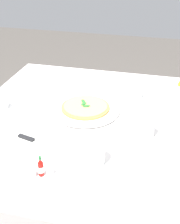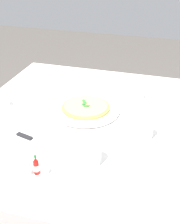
{
  "view_description": "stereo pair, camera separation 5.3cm",
  "coord_description": "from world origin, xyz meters",
  "px_view_note": "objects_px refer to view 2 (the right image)",
  "views": [
    {
      "loc": [
        -0.27,
        1.17,
        1.47
      ],
      "look_at": [
        0.03,
        -0.03,
        0.75
      ],
      "focal_mm": 49.04,
      "sensor_mm": 36.0,
      "label": 1
    },
    {
      "loc": [
        -0.32,
        1.16,
        1.47
      ],
      "look_at": [
        0.03,
        -0.03,
        0.75
      ],
      "focal_mm": 49.04,
      "sensor_mm": 36.0,
      "label": 2
    }
  ],
  "objects_px": {
    "pizza": "(86,107)",
    "dinner_knife": "(15,133)",
    "water_glass_far_right": "(91,152)",
    "hot_sauce_bottle": "(36,166)",
    "pizza_plate": "(86,109)",
    "pepper_shaker": "(45,168)",
    "coffee_cup_back_corner": "(2,102)",
    "coffee_cup_right_edge": "(137,94)",
    "salt_shaker": "(28,168)",
    "water_glass_near_right": "(145,127)",
    "napkin_folded": "(16,136)"
  },
  "relations": [
    {
      "from": "pizza",
      "to": "dinner_knife",
      "type": "height_order",
      "value": "pizza"
    },
    {
      "from": "water_glass_far_right",
      "to": "hot_sauce_bottle",
      "type": "height_order",
      "value": "water_glass_far_right"
    },
    {
      "from": "pizza_plate",
      "to": "pepper_shaker",
      "type": "distance_m",
      "value": 0.47
    },
    {
      "from": "water_glass_far_right",
      "to": "dinner_knife",
      "type": "distance_m",
      "value": 0.36
    },
    {
      "from": "dinner_knife",
      "to": "pepper_shaker",
      "type": "bearing_deg",
      "value": 155.24
    },
    {
      "from": "coffee_cup_back_corner",
      "to": "pizza_plate",
      "type": "bearing_deg",
      "value": -169.37
    },
    {
      "from": "coffee_cup_right_edge",
      "to": "salt_shaker",
      "type": "relative_size",
      "value": 2.31
    },
    {
      "from": "pizza",
      "to": "coffee_cup_back_corner",
      "type": "bearing_deg",
      "value": 10.67
    },
    {
      "from": "water_glass_far_right",
      "to": "pepper_shaker",
      "type": "distance_m",
      "value": 0.17
    },
    {
      "from": "water_glass_near_right",
      "to": "dinner_knife",
      "type": "height_order",
      "value": "water_glass_near_right"
    },
    {
      "from": "water_glass_near_right",
      "to": "coffee_cup_right_edge",
      "type": "bearing_deg",
      "value": -76.07
    },
    {
      "from": "water_glass_far_right",
      "to": "napkin_folded",
      "type": "distance_m",
      "value": 0.36
    },
    {
      "from": "water_glass_far_right",
      "to": "salt_shaker",
      "type": "bearing_deg",
      "value": 31.44
    },
    {
      "from": "pizza",
      "to": "salt_shaker",
      "type": "bearing_deg",
      "value": 82.61
    },
    {
      "from": "coffee_cup_back_corner",
      "to": "hot_sauce_bottle",
      "type": "bearing_deg",
      "value": 133.03
    },
    {
      "from": "pizza_plate",
      "to": "hot_sauce_bottle",
      "type": "distance_m",
      "value": 0.48
    },
    {
      "from": "pizza_plate",
      "to": "water_glass_near_right",
      "type": "height_order",
      "value": "water_glass_near_right"
    },
    {
      "from": "napkin_folded",
      "to": "dinner_knife",
      "type": "bearing_deg",
      "value": -0.87
    },
    {
      "from": "pizza",
      "to": "pizza_plate",
      "type": "bearing_deg",
      "value": 121.28
    },
    {
      "from": "salt_shaker",
      "to": "dinner_knife",
      "type": "bearing_deg",
      "value": -51.44
    },
    {
      "from": "pizza",
      "to": "napkin_folded",
      "type": "distance_m",
      "value": 0.37
    },
    {
      "from": "water_glass_near_right",
      "to": "pizza",
      "type": "bearing_deg",
      "value": -25.85
    },
    {
      "from": "pizza",
      "to": "hot_sauce_bottle",
      "type": "bearing_deg",
      "value": 85.77
    },
    {
      "from": "pizza",
      "to": "napkin_folded",
      "type": "xyz_separation_m",
      "value": [
        0.21,
        0.3,
        -0.01
      ]
    },
    {
      "from": "water_glass_far_right",
      "to": "dinner_knife",
      "type": "height_order",
      "value": "water_glass_far_right"
    },
    {
      "from": "coffee_cup_back_corner",
      "to": "napkin_folded",
      "type": "height_order",
      "value": "coffee_cup_back_corner"
    },
    {
      "from": "water_glass_near_right",
      "to": "salt_shaker",
      "type": "distance_m",
      "value": 0.5
    },
    {
      "from": "napkin_folded",
      "to": "dinner_knife",
      "type": "height_order",
      "value": "dinner_knife"
    },
    {
      "from": "dinner_knife",
      "to": "hot_sauce_bottle",
      "type": "bearing_deg",
      "value": 149.53
    },
    {
      "from": "water_glass_far_right",
      "to": "napkin_folded",
      "type": "height_order",
      "value": "water_glass_far_right"
    },
    {
      "from": "pizza_plate",
      "to": "water_glass_far_right",
      "type": "bearing_deg",
      "value": 109.83
    },
    {
      "from": "coffee_cup_back_corner",
      "to": "pepper_shaker",
      "type": "distance_m",
      "value": 0.56
    },
    {
      "from": "pizza_plate",
      "to": "pizza",
      "type": "height_order",
      "value": "pizza"
    },
    {
      "from": "coffee_cup_right_edge",
      "to": "pizza",
      "type": "bearing_deg",
      "value": 42.84
    },
    {
      "from": "water_glass_far_right",
      "to": "salt_shaker",
      "type": "height_order",
      "value": "water_glass_far_right"
    },
    {
      "from": "pizza_plate",
      "to": "water_glass_near_right",
      "type": "xyz_separation_m",
      "value": [
        -0.3,
        0.15,
        0.04
      ]
    },
    {
      "from": "coffee_cup_right_edge",
      "to": "hot_sauce_bottle",
      "type": "bearing_deg",
      "value": 69.75
    },
    {
      "from": "pizza_plate",
      "to": "salt_shaker",
      "type": "height_order",
      "value": "salt_shaker"
    },
    {
      "from": "water_glass_near_right",
      "to": "hot_sauce_bottle",
      "type": "distance_m",
      "value": 0.47
    },
    {
      "from": "coffee_cup_back_corner",
      "to": "water_glass_near_right",
      "type": "distance_m",
      "value": 0.71
    },
    {
      "from": "pizza",
      "to": "water_glass_near_right",
      "type": "distance_m",
      "value": 0.33
    },
    {
      "from": "pizza",
      "to": "coffee_cup_back_corner",
      "type": "xyz_separation_m",
      "value": [
        0.41,
        0.08,
        0.0
      ]
    },
    {
      "from": "pizza_plate",
      "to": "dinner_knife",
      "type": "bearing_deg",
      "value": 53.85
    },
    {
      "from": "water_glass_near_right",
      "to": "napkin_folded",
      "type": "bearing_deg",
      "value": 16.49
    },
    {
      "from": "pizza_plate",
      "to": "napkin_folded",
      "type": "bearing_deg",
      "value": 54.26
    },
    {
      "from": "pepper_shaker",
      "to": "salt_shaker",
      "type": "bearing_deg",
      "value": 19.65
    },
    {
      "from": "dinner_knife",
      "to": "pizza",
      "type": "bearing_deg",
      "value": -111.44
    },
    {
      "from": "napkin_folded",
      "to": "hot_sauce_bottle",
      "type": "distance_m",
      "value": 0.26
    },
    {
      "from": "coffee_cup_right_edge",
      "to": "pepper_shaker",
      "type": "distance_m",
      "value": 0.7
    },
    {
      "from": "water_glass_far_right",
      "to": "pizza",
      "type": "bearing_deg",
      "value": -70.16
    }
  ]
}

